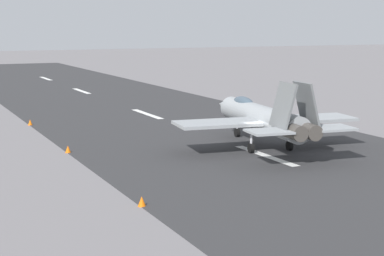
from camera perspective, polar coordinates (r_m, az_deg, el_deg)
The scene contains 7 objects.
ground_plane at distance 46.85m, azimuth 6.63°, elevation -2.50°, with size 400.00×400.00×0.00m, color slate.
runway_strip at distance 46.83m, azimuth 6.64°, elevation -2.49°, with size 240.00×26.00×0.02m.
fighter_jet at distance 49.53m, azimuth 6.25°, elevation 1.02°, with size 17.67×14.57×5.64m.
crew_person at distance 67.65m, azimuth 8.31°, elevation 1.84°, with size 0.67×0.40×1.68m.
marker_cone_near at distance 33.82m, azimuth -4.57°, elevation -6.64°, with size 0.44×0.44×0.55m, color orange.
marker_cone_mid at distance 48.44m, azimuth -11.17°, elevation -1.89°, with size 0.44×0.44×0.55m, color orange.
marker_cone_far at distance 62.48m, azimuth -14.46°, elevation 0.50°, with size 0.44×0.44×0.55m, color orange.
Camera 1 is at (-38.88, 24.32, 9.58)m, focal length 58.87 mm.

